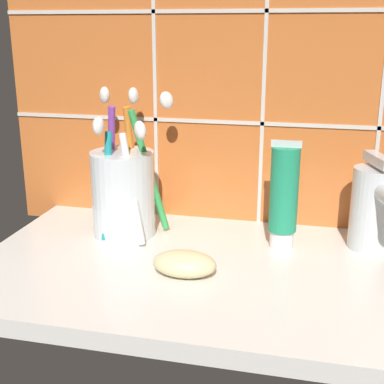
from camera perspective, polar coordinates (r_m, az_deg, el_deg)
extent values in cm
cube|color=silver|center=(62.29, 4.07, -8.82)|extent=(59.37, 32.43, 2.00)
cube|color=#C6662D|center=(72.70, 6.56, 11.34)|extent=(69.37, 1.50, 42.01)
cube|color=beige|center=(72.54, 6.34, 7.31)|extent=(69.37, 0.24, 0.50)
cube|color=beige|center=(71.53, 6.73, 18.66)|extent=(69.37, 0.24, 0.50)
cube|color=beige|center=(74.64, -3.97, 11.56)|extent=(0.50, 0.24, 42.01)
cube|color=beige|center=(71.70, 7.67, 11.22)|extent=(0.50, 0.24, 42.01)
cube|color=beige|center=(71.78, 19.73, 10.39)|extent=(0.50, 0.24, 42.01)
cylinder|color=silver|center=(70.04, -7.33, -0.17)|extent=(8.21, 8.21, 11.10)
cylinder|color=green|center=(69.31, -4.58, 2.20)|extent=(4.94, 3.18, 16.27)
ellipsoid|color=white|center=(68.00, -2.74, 9.76)|extent=(2.55, 2.18, 2.56)
cylinder|color=orange|center=(71.59, -6.42, 2.70)|extent=(0.99, 3.38, 16.34)
ellipsoid|color=white|center=(71.18, -6.26, 10.16)|extent=(1.35, 2.04, 2.43)
cylinder|color=purple|center=(71.66, -8.60, 2.68)|extent=(3.01, 3.52, 16.48)
ellipsoid|color=white|center=(71.51, -9.30, 10.17)|extent=(2.28, 2.41, 2.46)
cylinder|color=teal|center=(67.80, -9.07, 0.61)|extent=(1.33, 3.12, 13.69)
ellipsoid|color=white|center=(64.99, -9.95, 6.98)|extent=(1.58, 2.18, 2.44)
cylinder|color=white|center=(66.58, -6.40, 0.33)|extent=(4.34, 3.97, 13.63)
ellipsoid|color=white|center=(62.74, -5.55, 6.59)|extent=(2.56, 2.47, 2.60)
cylinder|color=white|center=(67.44, 9.53, -4.94)|extent=(2.92, 2.92, 2.29)
cylinder|color=#1E8C60|center=(65.34, 9.80, 0.25)|extent=(3.44, 3.44, 10.45)
cube|color=silver|center=(63.95, 10.05, 5.08)|extent=(3.61, 0.36, 0.80)
cylinder|color=silver|center=(68.88, 18.78, -1.68)|extent=(5.50, 5.50, 10.17)
cube|color=silver|center=(67.26, 19.27, 3.24)|extent=(3.20, 6.14, 1.20)
ellipsoid|color=beige|center=(59.20, -0.81, -7.65)|extent=(7.15, 4.62, 2.79)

